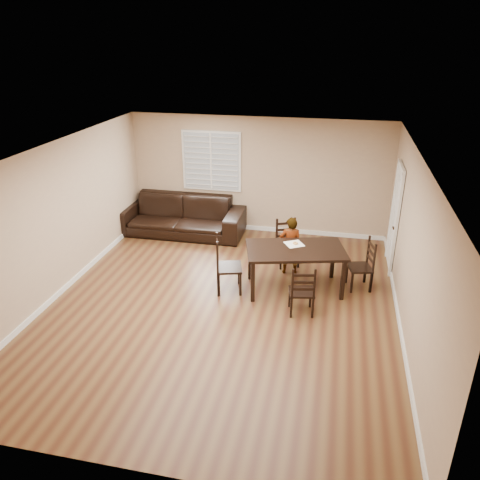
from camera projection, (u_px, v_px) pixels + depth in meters
name	position (u px, v px, depth m)	size (l,w,h in m)	color
ground	(222.00, 305.00, 8.23)	(7.00, 7.00, 0.00)	brown
room	(225.00, 205.00, 7.65)	(6.04, 7.04, 2.72)	tan
dining_table	(295.00, 253.00, 8.46)	(1.95, 1.39, 0.82)	black
chair_near	(286.00, 243.00, 9.59)	(0.55, 0.54, 0.96)	black
chair_far	(302.00, 294.00, 7.76)	(0.48, 0.46, 0.92)	black
chair_left	(222.00, 266.00, 8.51)	(0.57, 0.59, 1.08)	black
chair_right	(366.00, 266.00, 8.63)	(0.50, 0.52, 0.97)	black
child	(290.00, 246.00, 9.10)	(0.43, 0.28, 1.18)	gray
napkin	(294.00, 244.00, 8.61)	(0.31, 0.31, 0.00)	silver
donut	(295.00, 243.00, 8.60)	(0.10, 0.10, 0.04)	#D0914A
sofa	(180.00, 216.00, 11.01)	(2.98, 1.16, 0.87)	black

